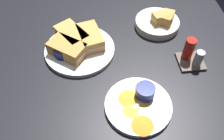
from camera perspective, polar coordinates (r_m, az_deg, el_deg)
name	(u,v)px	position (r cm, az deg, el deg)	size (l,w,h in cm)	color
ground_plane	(102,52)	(91.97, -2.36, 4.29)	(110.00, 110.00, 3.00)	black
plate_sandwich_main	(80,49)	(90.63, -7.68, 4.98)	(25.96, 25.96, 1.60)	white
sandwich_half_near	(90,37)	(90.14, -5.26, 7.81)	(14.53, 10.43, 4.80)	tan
sandwich_half_far	(72,36)	(91.64, -9.59, 8.10)	(15.03, 13.52, 4.80)	tan
sandwich_half_extra	(67,49)	(86.88, -10.62, 4.98)	(13.83, 14.97, 4.80)	#C68C42
ramekin_dark_sauce	(64,49)	(87.56, -11.35, 4.87)	(7.98, 7.98, 3.65)	#0C144C
spoon_by_dark_ramekin	(81,48)	(89.29, -7.46, 5.22)	(3.97, 9.91, 0.80)	silver
plate_chips_companion	(138,105)	(75.25, 6.24, -8.42)	(20.81, 20.81, 1.60)	white
ramekin_light_gravy	(145,91)	(74.94, 7.95, -5.03)	(6.05, 6.05, 3.85)	navy
spoon_by_gravy_ramekin	(147,94)	(76.50, 8.32, -5.67)	(7.89, 8.16, 0.80)	silver
plantain_chip_scatter	(138,104)	(74.22, 6.20, -8.08)	(21.13, 14.27, 0.60)	orange
bread_basket_rear	(159,22)	(100.78, 11.05, 11.15)	(17.81, 17.81, 6.87)	silver
condiment_caddy	(191,55)	(88.63, 18.43, 3.38)	(9.00, 9.00, 9.50)	brown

